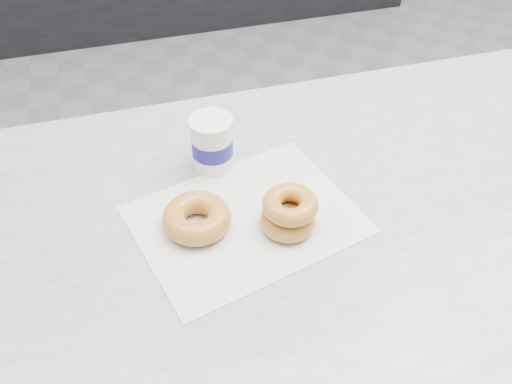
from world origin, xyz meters
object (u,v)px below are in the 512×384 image
counter (419,330)px  donut_single (197,218)px  coffee_cup (212,143)px  donut_stack (289,213)px

counter → donut_single: size_ratio=28.18×
donut_single → coffee_cup: bearing=67.5°
donut_single → donut_stack: donut_stack is taller
donut_single → donut_stack: 0.14m
donut_single → donut_stack: size_ratio=0.93×
counter → donut_single: 0.66m
donut_single → counter: bearing=-3.2°
counter → donut_single: donut_single is taller
counter → donut_stack: donut_stack is taller
counter → coffee_cup: coffee_cup is taller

